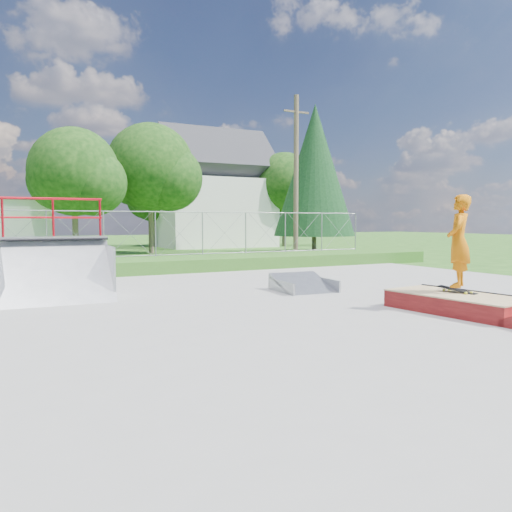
{
  "coord_description": "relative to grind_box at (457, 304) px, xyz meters",
  "views": [
    {
      "loc": [
        -5.62,
        -8.88,
        1.9
      ],
      "look_at": [
        -0.29,
        1.32,
        1.1
      ],
      "focal_mm": 35.0,
      "sensor_mm": 36.0,
      "label": 1
    }
  ],
  "objects": [
    {
      "name": "tree_left_near",
      "position": [
        -4.51,
        19.62,
        4.03
      ],
      "size": [
        4.76,
        4.48,
        6.65
      ],
      "color": "brown",
      "rests_on": "ground"
    },
    {
      "name": "chain_link_fence",
      "position": [
        -2.75,
        12.29,
        1.2
      ],
      "size": [
        20.0,
        0.06,
        1.8
      ],
      "primitive_type": null,
      "color": "gray",
      "rests_on": "grass_berm"
    },
    {
      "name": "ground",
      "position": [
        -2.75,
        1.79,
        -0.2
      ],
      "size": [
        120.0,
        120.0,
        0.0
      ],
      "primitive_type": "plane",
      "color": "#275719",
      "rests_on": "ground"
    },
    {
      "name": "quarter_pipe",
      "position": [
        -7.11,
        5.58,
        1.04
      ],
      "size": [
        2.59,
        2.23,
        2.5
      ],
      "primitive_type": null,
      "rotation": [
        0.0,
        0.0,
        -0.05
      ],
      "color": "gray",
      "rests_on": "concrete_pad"
    },
    {
      "name": "tree_center",
      "position": [
        0.03,
        21.6,
        4.64
      ],
      "size": [
        5.44,
        5.12,
        7.6
      ],
      "color": "brown",
      "rests_on": "ground"
    },
    {
      "name": "conifer_tree",
      "position": [
        9.25,
        18.79,
        4.84
      ],
      "size": [
        5.04,
        5.04,
        9.1
      ],
      "color": "brown",
      "rests_on": "ground"
    },
    {
      "name": "utility_pole",
      "position": [
        4.75,
        13.79,
        3.8
      ],
      "size": [
        0.24,
        0.24,
        8.0
      ],
      "primitive_type": "cylinder",
      "color": "brown",
      "rests_on": "ground"
    },
    {
      "name": "skater",
      "position": [
        0.19,
        0.16,
        1.21
      ],
      "size": [
        0.84,
        0.79,
        1.93
      ],
      "primitive_type": "imported",
      "rotation": [
        0.0,
        0.0,
        3.78
      ],
      "color": "#D16C09",
      "rests_on": "grind_box"
    },
    {
      "name": "tree_right_far",
      "position": [
        11.51,
        25.61,
        4.34
      ],
      "size": [
        5.1,
        4.8,
        7.12
      ],
      "color": "brown",
      "rests_on": "ground"
    },
    {
      "name": "grind_box",
      "position": [
        0.0,
        0.0,
        0.0
      ],
      "size": [
        1.64,
        2.88,
        0.41
      ],
      "rotation": [
        0.0,
        0.0,
        0.12
      ],
      "color": "maroon",
      "rests_on": "concrete_pad"
    },
    {
      "name": "flat_bank_ramp",
      "position": [
        -1.06,
        4.12,
        0.01
      ],
      "size": [
        1.51,
        1.6,
        0.43
      ],
      "primitive_type": null,
      "rotation": [
        0.0,
        0.0,
        -0.06
      ],
      "color": "gray",
      "rests_on": "concrete_pad"
    },
    {
      "name": "concrete_pad",
      "position": [
        -2.75,
        1.79,
        -0.18
      ],
      "size": [
        20.0,
        16.0,
        0.04
      ],
      "primitive_type": "cube",
      "color": "gray",
      "rests_on": "ground"
    },
    {
      "name": "gable_house",
      "position": [
        6.25,
        27.79,
        3.63
      ],
      "size": [
        8.4,
        6.08,
        8.94
      ],
      "color": "white",
      "rests_on": "ground"
    },
    {
      "name": "tree_back_mid",
      "position": [
        2.46,
        29.65,
        3.43
      ],
      "size": [
        4.08,
        3.84,
        5.7
      ],
      "color": "brown",
      "rests_on": "ground"
    },
    {
      "name": "skateboard",
      "position": [
        0.19,
        0.16,
        0.25
      ],
      "size": [
        0.46,
        0.82,
        0.13
      ],
      "primitive_type": "cube",
      "rotation": [
        0.14,
        0.0,
        0.33
      ],
      "color": "black",
      "rests_on": "grind_box"
    },
    {
      "name": "grass_berm",
      "position": [
        -2.75,
        11.29,
        0.05
      ],
      "size": [
        24.0,
        3.0,
        0.5
      ],
      "primitive_type": "cube",
      "color": "#275719",
      "rests_on": "ground"
    }
  ]
}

